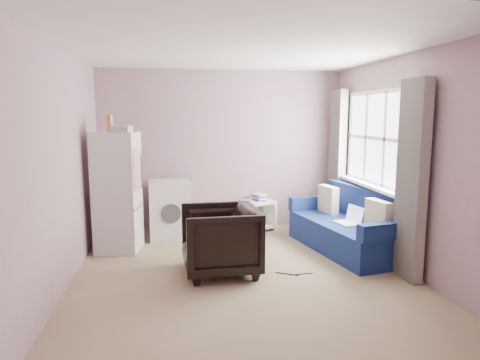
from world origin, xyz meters
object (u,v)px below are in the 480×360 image
at_px(washing_machine, 170,208).
at_px(side_table, 259,212).
at_px(sofa, 351,228).
at_px(armchair, 220,236).
at_px(fridge, 118,191).

height_order(washing_machine, side_table, washing_machine).
bearing_deg(sofa, armchair, -173.66).
height_order(armchair, sofa, armchair).
distance_m(armchair, side_table, 1.99).
height_order(fridge, washing_machine, fridge).
xyz_separation_m(armchair, washing_machine, (-0.58, 1.56, 0.01)).
xyz_separation_m(armchair, fridge, (-1.25, 1.05, 0.38)).
distance_m(fridge, washing_machine, 0.92).
relative_size(washing_machine, side_table, 1.47).
bearing_deg(washing_machine, armchair, -73.23).
relative_size(armchair, fridge, 0.48).
xyz_separation_m(fridge, side_table, (2.06, 0.76, -0.53)).
height_order(washing_machine, sofa, washing_machine).
xyz_separation_m(armchair, sofa, (1.83, 0.58, -0.13)).
bearing_deg(fridge, washing_machine, 46.04).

